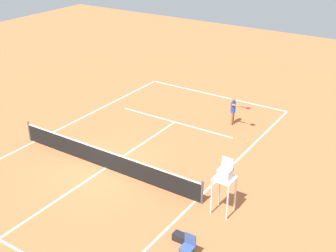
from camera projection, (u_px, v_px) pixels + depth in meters
The scene contains 8 objects.
ground_plane at pixel (106, 168), 21.03m from camera, with size 60.00×60.00×0.00m, color #C66B3D.
court_lines at pixel (106, 168), 21.03m from camera, with size 9.88×22.23×0.01m.
tennis_net at pixel (105, 159), 20.81m from camera, with size 10.48×0.10×1.07m.
player_serving at pixel (234, 109), 24.88m from camera, with size 1.26×0.54×1.64m.
tennis_ball at pixel (248, 141), 23.44m from camera, with size 0.07×0.07×0.07m, color #CCE033.
umpire_chair at pixel (225, 178), 17.27m from camera, with size 0.80×0.80×2.41m.
courtside_chair_near at pixel (188, 246), 15.33m from camera, with size 0.44×0.46×0.95m.
equipment_bag at pixel (183, 238), 16.26m from camera, with size 0.76×0.32×0.30m, color black.
Camera 1 is at (-12.38, 13.52, 10.90)m, focal length 47.63 mm.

